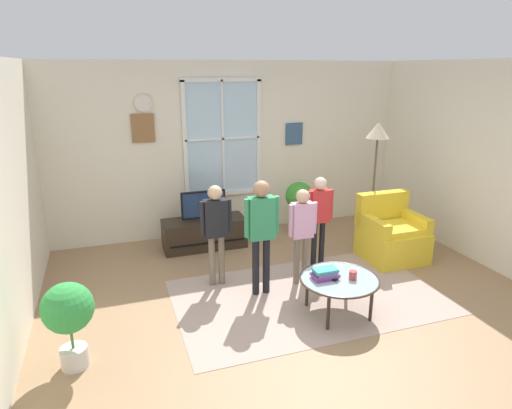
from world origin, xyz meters
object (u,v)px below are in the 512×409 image
object	(u,v)px
person_pink_shirt	(302,226)
person_green_shirt	(261,225)
television	(203,205)
coffee_table	(339,280)
book_stack	(325,274)
potted_plant_by_window	(299,201)
remote_near_books	(330,279)
person_red_shirt	(319,211)
potted_plant_corner	(68,314)
person_black_shirt	(216,224)
floor_lamp	(377,143)
armchair	(391,235)
tv_stand	(204,233)
cup	(353,275)

from	to	relation	value
person_pink_shirt	person_green_shirt	world-z (taller)	person_green_shirt
television	coffee_table	world-z (taller)	television
book_stack	potted_plant_by_window	world-z (taller)	potted_plant_by_window
coffee_table	potted_plant_by_window	size ratio (longest dim) A/B	1.00
book_stack	person_green_shirt	world-z (taller)	person_green_shirt
remote_near_books	person_red_shirt	distance (m)	1.29
potted_plant_corner	television	bearing A→B (deg)	53.80
television	book_stack	bearing A→B (deg)	-70.10
coffee_table	person_black_shirt	world-z (taller)	person_black_shirt
person_pink_shirt	television	bearing A→B (deg)	120.06
book_stack	remote_near_books	distance (m)	0.07
potted_plant_corner	floor_lamp	distance (m)	4.45
armchair	remote_near_books	world-z (taller)	armchair
person_pink_shirt	person_black_shirt	size ratio (longest dim) A/B	0.95
person_pink_shirt	person_black_shirt	world-z (taller)	person_black_shirt
coffee_table	potted_plant_corner	size ratio (longest dim) A/B	1.05
potted_plant_by_window	book_stack	bearing A→B (deg)	-107.64
tv_stand	book_stack	xyz separation A→B (m)	(0.80, -2.20, 0.25)
coffee_table	person_pink_shirt	xyz separation A→B (m)	(-0.08, 0.77, 0.35)
person_black_shirt	person_green_shirt	xyz separation A→B (m)	(0.43, -0.38, 0.07)
book_stack	person_green_shirt	distance (m)	0.88
cup	person_pink_shirt	size ratio (longest dim) A/B	0.08
tv_stand	remote_near_books	distance (m)	2.40
armchair	potted_plant_by_window	bearing A→B (deg)	122.88
television	floor_lamp	world-z (taller)	floor_lamp
cup	remote_near_books	world-z (taller)	cup
floor_lamp	potted_plant_by_window	bearing A→B (deg)	139.09
tv_stand	person_red_shirt	world-z (taller)	person_red_shirt
person_green_shirt	floor_lamp	distance (m)	2.32
book_stack	person_green_shirt	bearing A→B (deg)	127.23
armchair	coffee_table	xyz separation A→B (m)	(-1.39, -1.06, 0.06)
remote_near_books	person_red_shirt	size ratio (longest dim) A/B	0.12
tv_stand	remote_near_books	bearing A→B (deg)	-69.51
person_black_shirt	potted_plant_by_window	distance (m)	2.07
potted_plant_by_window	coffee_table	bearing A→B (deg)	-104.01
person_pink_shirt	floor_lamp	size ratio (longest dim) A/B	0.66
remote_near_books	coffee_table	bearing A→B (deg)	-3.83
television	person_green_shirt	world-z (taller)	person_green_shirt
armchair	book_stack	world-z (taller)	armchair
person_red_shirt	potted_plant_corner	xyz separation A→B (m)	(-2.95, -1.21, -0.22)
tv_stand	person_red_shirt	distance (m)	1.76
armchair	person_black_shirt	xyz separation A→B (m)	(-2.44, 0.00, 0.45)
tv_stand	television	distance (m)	0.44
armchair	person_red_shirt	world-z (taller)	person_red_shirt
tv_stand	television	bearing A→B (deg)	-90.00
floor_lamp	remote_near_books	bearing A→B (deg)	-133.61
person_pink_shirt	potted_plant_by_window	size ratio (longest dim) A/B	1.41
cup	person_black_shirt	world-z (taller)	person_black_shirt
armchair	remote_near_books	distance (m)	1.83
television	floor_lamp	distance (m)	2.58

